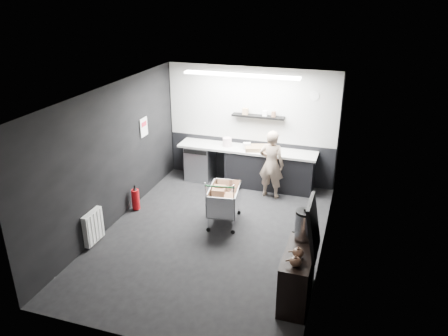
% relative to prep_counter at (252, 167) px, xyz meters
% --- Properties ---
extents(floor, '(5.50, 5.50, 0.00)m').
position_rel_prep_counter_xyz_m(floor, '(-0.14, -2.42, -0.46)').
color(floor, black).
rests_on(floor, ground).
extents(ceiling, '(5.50, 5.50, 0.00)m').
position_rel_prep_counter_xyz_m(ceiling, '(-0.14, -2.42, 2.24)').
color(ceiling, beige).
rests_on(ceiling, wall_back).
extents(wall_back, '(5.50, 0.00, 5.50)m').
position_rel_prep_counter_xyz_m(wall_back, '(-0.14, 0.33, 0.89)').
color(wall_back, black).
rests_on(wall_back, floor).
extents(wall_front, '(5.50, 0.00, 5.50)m').
position_rel_prep_counter_xyz_m(wall_front, '(-0.14, -5.17, 0.89)').
color(wall_front, black).
rests_on(wall_front, floor).
extents(wall_left, '(0.00, 5.50, 5.50)m').
position_rel_prep_counter_xyz_m(wall_left, '(-2.14, -2.42, 0.89)').
color(wall_left, black).
rests_on(wall_left, floor).
extents(wall_right, '(0.00, 5.50, 5.50)m').
position_rel_prep_counter_xyz_m(wall_right, '(1.86, -2.42, 0.89)').
color(wall_right, black).
rests_on(wall_right, floor).
extents(kitchen_wall_panel, '(3.95, 0.02, 1.70)m').
position_rel_prep_counter_xyz_m(kitchen_wall_panel, '(-0.14, 0.31, 1.39)').
color(kitchen_wall_panel, silver).
rests_on(kitchen_wall_panel, wall_back).
extents(dado_panel, '(3.95, 0.02, 1.00)m').
position_rel_prep_counter_xyz_m(dado_panel, '(-0.14, 0.31, 0.04)').
color(dado_panel, black).
rests_on(dado_panel, wall_back).
extents(floating_shelf, '(1.20, 0.22, 0.04)m').
position_rel_prep_counter_xyz_m(floating_shelf, '(0.06, 0.20, 1.16)').
color(floating_shelf, black).
rests_on(floating_shelf, wall_back).
extents(wall_clock, '(0.20, 0.03, 0.20)m').
position_rel_prep_counter_xyz_m(wall_clock, '(1.26, 0.30, 1.69)').
color(wall_clock, white).
rests_on(wall_clock, wall_back).
extents(poster, '(0.02, 0.30, 0.40)m').
position_rel_prep_counter_xyz_m(poster, '(-2.12, -1.12, 1.09)').
color(poster, white).
rests_on(poster, wall_left).
extents(poster_red_band, '(0.02, 0.22, 0.10)m').
position_rel_prep_counter_xyz_m(poster_red_band, '(-2.11, -1.12, 1.16)').
color(poster_red_band, red).
rests_on(poster_red_band, poster).
extents(radiator, '(0.10, 0.50, 0.60)m').
position_rel_prep_counter_xyz_m(radiator, '(-2.08, -3.32, -0.11)').
color(radiator, white).
rests_on(radiator, wall_left).
extents(ceiling_strip, '(2.40, 0.20, 0.04)m').
position_rel_prep_counter_xyz_m(ceiling_strip, '(-0.14, -0.57, 2.21)').
color(ceiling_strip, white).
rests_on(ceiling_strip, ceiling).
extents(prep_counter, '(3.20, 0.61, 0.90)m').
position_rel_prep_counter_xyz_m(prep_counter, '(0.00, 0.00, 0.00)').
color(prep_counter, black).
rests_on(prep_counter, floor).
extents(person, '(0.60, 0.44, 1.53)m').
position_rel_prep_counter_xyz_m(person, '(0.54, -0.45, 0.31)').
color(person, beige).
rests_on(person, floor).
extents(shopping_cart, '(0.67, 1.00, 1.02)m').
position_rel_prep_counter_xyz_m(shopping_cart, '(-0.08, -1.88, 0.03)').
color(shopping_cart, silver).
rests_on(shopping_cart, floor).
extents(sideboard, '(0.46, 1.09, 1.63)m').
position_rel_prep_counter_xyz_m(sideboard, '(1.65, -3.66, 0.07)').
color(sideboard, black).
rests_on(sideboard, floor).
extents(fire_extinguisher, '(0.16, 0.16, 0.53)m').
position_rel_prep_counter_xyz_m(fire_extinguisher, '(-1.99, -1.93, -0.20)').
color(fire_extinguisher, '#B10B10').
rests_on(fire_extinguisher, floor).
extents(cardboard_box, '(0.54, 0.47, 0.09)m').
position_rel_prep_counter_xyz_m(cardboard_box, '(0.09, -0.05, 0.49)').
color(cardboard_box, '#967650').
rests_on(cardboard_box, prep_counter).
extents(pink_tub, '(0.20, 0.20, 0.20)m').
position_rel_prep_counter_xyz_m(pink_tub, '(-0.60, 0.00, 0.54)').
color(pink_tub, silver).
rests_on(pink_tub, prep_counter).
extents(white_container, '(0.20, 0.17, 0.15)m').
position_rel_prep_counter_xyz_m(white_container, '(-0.12, -0.05, 0.52)').
color(white_container, white).
rests_on(white_container, prep_counter).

